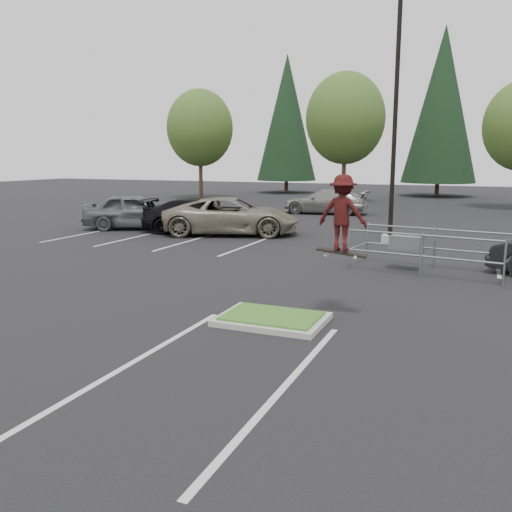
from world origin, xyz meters
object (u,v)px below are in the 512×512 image
at_px(light_pole, 395,128).
at_px(car_l_grey, 136,211).
at_px(conif_a, 287,118).
at_px(decid_a, 200,130).
at_px(car_l_black, 200,216).
at_px(cart_corral, 412,245).
at_px(car_l_tan, 229,216).
at_px(car_far_silver, 326,201).
at_px(conif_b, 442,105).
at_px(skateboarder, 343,213).
at_px(decid_b, 345,121).

bearing_deg(light_pole, car_l_grey, -177.61).
relative_size(light_pole, conif_a, 0.78).
bearing_deg(decid_a, car_l_grey, -70.65).
bearing_deg(conif_a, car_l_grey, -84.99).
bearing_deg(car_l_black, cart_corral, -128.85).
bearing_deg(light_pole, conif_a, 117.38).
height_order(car_l_tan, car_far_silver, car_l_tan).
bearing_deg(car_l_grey, car_far_silver, -54.05).
height_order(light_pole, conif_b, conif_b).
xyz_separation_m(conif_a, car_l_tan, (7.50, -28.50, -6.26)).
bearing_deg(car_l_black, car_far_silver, -28.74).
bearing_deg(car_l_black, car_l_tan, -102.80).
height_order(conif_a, car_l_grey, conif_a).
height_order(cart_corral, car_l_tan, car_l_tan).
relative_size(cart_corral, car_l_tan, 0.78).
relative_size(skateboarder, car_far_silver, 0.34).
bearing_deg(decid_b, conif_b, 58.91).
bearing_deg(cart_corral, skateboarder, -89.00).
height_order(conif_a, car_l_black, conif_a).
relative_size(decid_a, car_l_grey, 1.78).
relative_size(car_l_tan, car_l_black, 1.11).
xyz_separation_m(cart_corral, car_l_tan, (-8.50, 4.89, 0.03)).
distance_m(conif_a, cart_corral, 37.56).
xyz_separation_m(light_pole, car_l_grey, (-12.00, -0.50, -3.71)).
relative_size(light_pole, cart_corral, 2.16).
xyz_separation_m(light_pole, cart_corral, (1.50, -5.39, -3.76)).
bearing_deg(car_l_grey, car_l_tan, -112.29).
relative_size(cart_corral, skateboarder, 2.68).
bearing_deg(cart_corral, car_l_grey, 169.18).
bearing_deg(light_pole, decid_b, 109.35).
bearing_deg(car_l_black, light_pole, -99.43).
height_order(light_pole, skateboarder, light_pole).
xyz_separation_m(decid_a, car_far_silver, (13.01, -8.03, -4.83)).
relative_size(decid_b, conif_a, 0.74).
distance_m(cart_corral, car_l_tan, 9.80).
bearing_deg(skateboarder, decid_b, -71.51).
bearing_deg(cart_corral, car_l_black, 163.04).
bearing_deg(car_l_grey, conif_b, -43.92).
distance_m(decid_b, car_far_silver, 10.09).
bearing_deg(cart_corral, conif_a, 124.69).
bearing_deg(car_far_silver, car_l_black, -19.36).
relative_size(light_pole, decid_b, 1.05).
distance_m(decid_b, car_l_black, 19.85).
bearing_deg(conif_b, car_l_tan, -102.63).
relative_size(conif_b, car_l_tan, 2.42).
distance_m(light_pole, car_l_tan, 7.95).
distance_m(decid_a, conif_b, 20.95).
xyz_separation_m(decid_b, cart_corral, (8.01, -23.92, -5.24)).
height_order(conif_b, car_l_black, conif_b).
xyz_separation_m(car_l_tan, car_far_silver, (1.50, 10.50, -0.08)).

